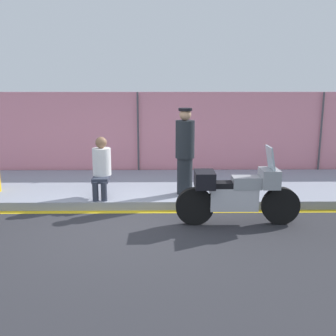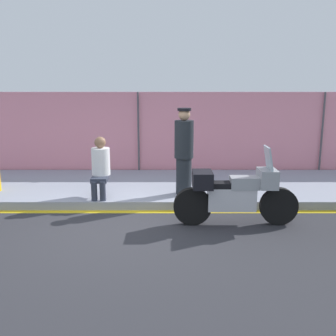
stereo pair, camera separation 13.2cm
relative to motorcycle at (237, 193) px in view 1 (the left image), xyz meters
The scene contains 7 objects.
ground_plane 2.15m from the motorcycle, behind, with size 120.00×120.00×0.00m, color #2D2D33.
sidewalk 3.16m from the motorcycle, 131.04° to the left, with size 37.84×3.09×0.18m.
curb_paint_stripe 2.25m from the motorcycle, 160.60° to the left, with size 37.84×0.18×0.01m.
storefront_fence 4.52m from the motorcycle, 117.20° to the left, with size 35.94×0.17×2.34m.
motorcycle is the anchor object (origin of this frame).
officer_standing 1.79m from the motorcycle, 121.31° to the left, with size 0.41×0.41×1.88m.
person_seated_on_curb 2.98m from the motorcycle, 154.62° to the left, with size 0.39×0.67×1.29m.
Camera 1 is at (0.69, -6.70, 2.59)m, focal length 42.00 mm.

